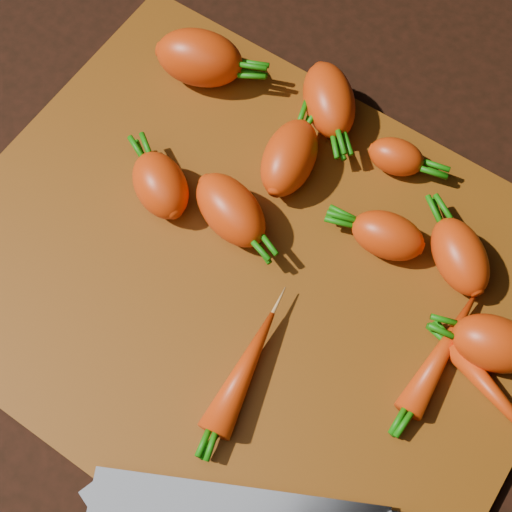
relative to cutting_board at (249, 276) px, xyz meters
The scene contains 14 objects.
ground 0.01m from the cutting_board, ahead, with size 2.00×2.00×0.01m, color black.
cutting_board is the anchor object (origin of this frame).
carrot_0 0.21m from the cutting_board, 136.86° to the left, with size 0.08×0.05×0.05m, color red.
carrot_1 0.11m from the cutting_board, behind, with size 0.06×0.04×0.04m, color red.
carrot_2 0.17m from the cutting_board, 99.88° to the left, with size 0.08×0.04×0.04m, color red.
carrot_3 0.11m from the cutting_board, 104.80° to the left, with size 0.08×0.04×0.04m, color red.
carrot_4 0.12m from the cutting_board, 46.89° to the left, with size 0.06×0.04×0.04m, color red.
carrot_5 0.17m from the cutting_board, 72.98° to the left, with size 0.05×0.03×0.03m, color red.
carrot_6 0.17m from the cutting_board, 36.37° to the left, with size 0.07×0.04×0.04m, color red.
carrot_7 0.17m from the cutting_board, ahead, with size 0.11×0.02×0.02m, color red.
carrot_8 0.22m from the cutting_board, ahead, with size 0.11×0.02×0.02m, color red.
carrot_9 0.09m from the cutting_board, 58.45° to the right, with size 0.10×0.03×0.03m, color red.
carrot_10 0.06m from the cutting_board, 141.86° to the left, with size 0.08×0.04×0.04m, color red.
carrot_11 0.20m from the cutting_board, 14.61° to the left, with size 0.06×0.04×0.04m, color red.
Camera 1 is at (0.13, -0.18, 0.56)m, focal length 50.00 mm.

